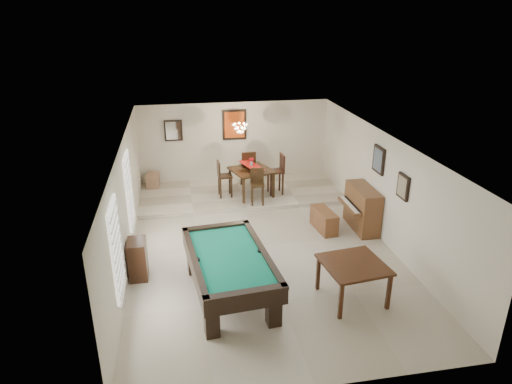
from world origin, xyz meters
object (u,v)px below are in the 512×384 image
object	(u,v)px
dining_chair_west	(225,179)
dining_chair_north	(248,169)
upright_piano	(357,209)
square_table	(352,281)
dining_table	(251,180)
piano_bench	(324,220)
dining_chair_south	(257,187)
flower_vase	(251,161)
dining_chair_east	(275,174)
apothecary_chest	(138,259)
pool_table	(230,276)
chandelier	(240,125)
corner_bench	(153,180)

from	to	relation	value
dining_chair_west	dining_chair_north	bearing A→B (deg)	-52.04
upright_piano	dining_chair_north	xyz separation A→B (m)	(-2.32, 3.17, 0.15)
square_table	dining_table	distance (m)	5.48
piano_bench	dining_chair_south	distance (m)	2.24
flower_vase	dining_chair_east	size ratio (longest dim) A/B	0.20
apothecary_chest	dining_chair_north	xyz separation A→B (m)	(3.06, 4.54, 0.28)
dining_table	flower_vase	world-z (taller)	flower_vase
apothecary_chest	flower_vase	distance (m)	4.96
piano_bench	upright_piano	bearing A→B (deg)	-4.96
upright_piano	piano_bench	world-z (taller)	upright_piano
upright_piano	piano_bench	distance (m)	0.90
dining_chair_north	pool_table	bearing A→B (deg)	75.00
dining_table	flower_vase	xyz separation A→B (m)	(0.00, 0.00, 0.58)
flower_vase	dining_table	bearing A→B (deg)	0.00
chandelier	square_table	bearing A→B (deg)	-76.47
apothecary_chest	dining_chair_south	bearing A→B (deg)	45.14
dining_chair_west	dining_chair_east	xyz separation A→B (m)	(1.50, -0.05, 0.06)
piano_bench	dining_table	size ratio (longest dim) A/B	0.87
dining_chair_south	corner_bench	distance (m)	3.54
pool_table	dining_table	world-z (taller)	dining_table
flower_vase	apothecary_chest	bearing A→B (deg)	-128.64
piano_bench	dining_table	bearing A→B (deg)	121.63
pool_table	piano_bench	world-z (taller)	pool_table
square_table	dining_chair_south	bearing A→B (deg)	102.36
pool_table	square_table	size ratio (longest dim) A/B	2.36
dining_chair_south	dining_chair_west	xyz separation A→B (m)	(-0.83, 0.74, 0.03)
upright_piano	apothecary_chest	bearing A→B (deg)	-165.78
upright_piano	dining_table	bearing A→B (deg)	133.26
dining_chair_west	dining_chair_south	bearing A→B (deg)	-134.50
pool_table	dining_chair_east	size ratio (longest dim) A/B	2.22
square_table	apothecary_chest	distance (m)	4.41
square_table	dining_chair_south	size ratio (longest dim) A/B	1.12
upright_piano	dining_chair_south	bearing A→B (deg)	142.26
piano_bench	dining_chair_east	world-z (taller)	dining_chair_east
upright_piano	dining_chair_south	world-z (taller)	dining_chair_south
dining_chair_east	chandelier	xyz separation A→B (m)	(-1.00, 0.27, 1.48)
upright_piano	dining_chair_south	xyz separation A→B (m)	(-2.27, 1.76, 0.07)
dining_chair_north	upright_piano	bearing A→B (deg)	123.92
apothecary_chest	dining_chair_north	world-z (taller)	dining_chair_north
upright_piano	dining_chair_south	size ratio (longest dim) A/B	1.31
square_table	flower_vase	bearing A→B (deg)	101.26
apothecary_chest	chandelier	distance (m)	5.25
pool_table	chandelier	size ratio (longest dim) A/B	4.48
piano_bench	apothecary_chest	xyz separation A→B (m)	(-4.54, -1.44, 0.15)
chandelier	flower_vase	bearing A→B (deg)	-41.84
flower_vase	corner_bench	bearing A→B (deg)	157.55
apothecary_chest	chandelier	bearing A→B (deg)	55.78
corner_bench	piano_bench	bearing A→B (deg)	-39.35
pool_table	dining_chair_south	xyz separation A→B (m)	(1.30, 4.15, 0.18)
flower_vase	dining_chair_east	distance (m)	0.84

